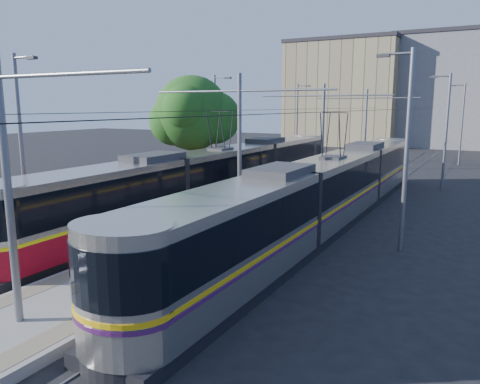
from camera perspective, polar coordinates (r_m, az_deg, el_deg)
The scene contains 13 objects.
ground at distance 16.48m, azimuth -13.76°, elevation -10.56°, with size 160.00×160.00×0.00m, color black.
platform at distance 30.68m, azimuth 8.03°, elevation -0.29°, with size 4.00×50.00×0.30m, color gray.
tactile_strip_left at distance 31.18m, azimuth 5.54°, elevation 0.23°, with size 0.70×50.00×0.01m, color gray.
tactile_strip_right at distance 30.19m, azimuth 10.61°, elevation -0.24°, with size 0.70×50.00×0.01m, color gray.
rails at distance 30.71m, azimuth 8.02°, elevation -0.54°, with size 8.71×70.00×0.03m.
tram_left at distance 27.73m, azimuth -2.38°, elevation 1.92°, with size 2.43×30.76×5.50m.
tram_right at distance 23.60m, azimuth 11.12°, elevation 0.59°, with size 2.43×31.73×5.50m.
catenary at distance 27.53m, azimuth 6.15°, elevation 7.70°, with size 9.20×70.00×7.00m.
street_lamps at distance 33.97m, azimuth 10.61°, elevation 7.53°, with size 15.18×38.22×8.00m.
shelter at distance 28.88m, azimuth 8.87°, elevation 1.91°, with size 0.81×1.18×2.46m.
tree at distance 31.03m, azimuth -5.16°, elevation 9.39°, with size 5.35×4.95×7.78m.
building_left at distance 74.17m, azimuth 12.80°, elevation 11.66°, with size 16.32×12.24×15.33m.
building_centre at distance 75.42m, azimuth 25.66°, elevation 11.07°, with size 18.36×14.28×15.82m.
Camera 1 is at (10.52, -11.25, 5.84)m, focal length 35.00 mm.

